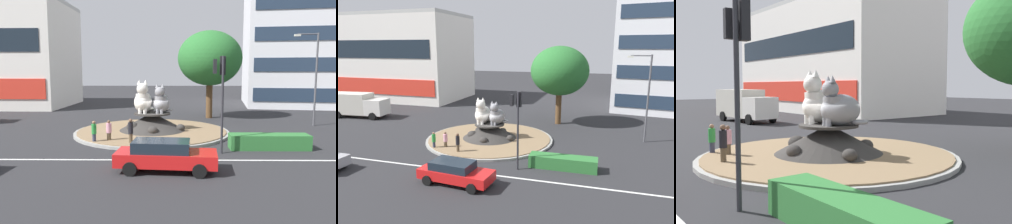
{
  "view_description": "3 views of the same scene",
  "coord_description": "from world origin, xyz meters",
  "views": [
    {
      "loc": [
        1.52,
        -24.66,
        4.7
      ],
      "look_at": [
        1.2,
        0.12,
        1.6
      ],
      "focal_mm": 35.21,
      "sensor_mm": 36.0,
      "label": 1
    },
    {
      "loc": [
        9.68,
        -26.3,
        8.5
      ],
      "look_at": [
        1.16,
        1.42,
        2.44
      ],
      "focal_mm": 33.41,
      "sensor_mm": 36.0,
      "label": 2
    },
    {
      "loc": [
        13.61,
        -10.09,
        3.31
      ],
      "look_at": [
        -0.77,
        1.51,
        2.01
      ],
      "focal_mm": 39.99,
      "sensor_mm": 36.0,
      "label": 3
    }
  ],
  "objects": [
    {
      "name": "lane_centreline",
      "position": [
        0.0,
        -7.65,
        0.0
      ],
      "size": [
        112.0,
        0.2,
        0.01
      ],
      "primitive_type": "cube",
      "color": "silver",
      "rests_on": "ground"
    },
    {
      "name": "sedan_on_far_lane",
      "position": [
        1.18,
        -9.56,
        0.78
      ],
      "size": [
        4.87,
        2.35,
        1.47
      ],
      "rotation": [
        0.0,
        0.0,
        -0.09
      ],
      "color": "red",
      "rests_on": "ground"
    },
    {
      "name": "cat_statue_white",
      "position": [
        -0.68,
        0.07,
        2.47
      ],
      "size": [
        1.55,
        2.48,
        2.49
      ],
      "rotation": [
        0.0,
        0.0,
        -1.56
      ],
      "color": "silver",
      "rests_on": "roundabout_island"
    },
    {
      "name": "pedestrian_black_shirt",
      "position": [
        -1.07,
        -4.51,
        0.95
      ],
      "size": [
        0.31,
        0.31,
        1.76
      ],
      "rotation": [
        0.0,
        0.0,
        3.27
      ],
      "color": "brown",
      "rests_on": "ground"
    },
    {
      "name": "broadleaf_tree_behind_island",
      "position": [
        5.21,
        8.2,
        5.91
      ],
      "size": [
        6.32,
        6.32,
        8.63
      ],
      "color": "brown",
      "rests_on": "ground"
    },
    {
      "name": "traffic_light_mast",
      "position": [
        4.27,
        -6.08,
        4.03
      ],
      "size": [
        0.73,
        0.51,
        5.52
      ],
      "rotation": [
        0.0,
        0.0,
        1.52
      ],
      "color": "#2D2D33",
      "rests_on": "ground"
    },
    {
      "name": "clipped_hedge_strip",
      "position": [
        7.37,
        -5.06,
        0.45
      ],
      "size": [
        4.77,
        1.2,
        0.9
      ],
      "primitive_type": "cube",
      "color": "#2D7033",
      "rests_on": "ground"
    },
    {
      "name": "delivery_box_truck",
      "position": [
        -18.86,
        4.36,
        1.6
      ],
      "size": [
        7.39,
        3.11,
        2.96
      ],
      "rotation": [
        0.0,
        0.0,
        0.09
      ],
      "color": "silver",
      "rests_on": "ground"
    },
    {
      "name": "pedestrian_green_shirt",
      "position": [
        -3.46,
        -4.12,
        0.83
      ],
      "size": [
        0.31,
        0.31,
        1.56
      ],
      "rotation": [
        0.0,
        0.0,
        4.16
      ],
      "color": "#33384C",
      "rests_on": "ground"
    },
    {
      "name": "ground_plane",
      "position": [
        0.0,
        0.0,
        0.0
      ],
      "size": [
        160.0,
        160.0,
        0.0
      ],
      "primitive_type": "plane",
      "color": "#28282B"
    },
    {
      "name": "shophouse_block",
      "position": [
        -26.15,
        19.66,
        6.84
      ],
      "size": [
        27.76,
        13.4,
        13.68
      ],
      "rotation": [
        0.0,
        0.0,
        -0.02
      ],
      "color": "silver",
      "rests_on": "ground"
    },
    {
      "name": "cat_statue_grey",
      "position": [
        0.68,
        0.05,
        2.36
      ],
      "size": [
        1.72,
        2.27,
        2.2
      ],
      "rotation": [
        0.0,
        0.0,
        -1.74
      ],
      "color": "gray",
      "rests_on": "roundabout_island"
    },
    {
      "name": "roundabout_island",
      "position": [
        -0.0,
        -0.01,
        0.52
      ],
      "size": [
        11.63,
        11.63,
        1.56
      ],
      "color": "gray",
      "rests_on": "ground"
    },
    {
      "name": "streetlight_arm",
      "position": [
        13.49,
        3.49,
        4.5
      ],
      "size": [
        2.03,
        0.28,
        7.85
      ],
      "rotation": [
        0.0,
        0.0,
        3.1
      ],
      "color": "#4C4C51",
      "rests_on": "ground"
    },
    {
      "name": "pedestrian_pink_shirt",
      "position": [
        -2.58,
        -3.72,
        0.81
      ],
      "size": [
        0.35,
        0.35,
        1.54
      ],
      "rotation": [
        0.0,
        0.0,
        4.7
      ],
      "color": "brown",
      "rests_on": "ground"
    }
  ]
}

